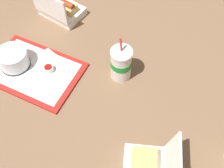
{
  "coord_description": "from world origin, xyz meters",
  "views": [
    {
      "loc": [
        -0.3,
        0.6,
        1.03
      ],
      "look_at": [
        -0.02,
        0.0,
        0.05
      ],
      "focal_mm": 50.0,
      "sensor_mm": 36.0,
      "label": 1
    }
  ],
  "objects_px": {
    "ketchup_cup": "(49,69)",
    "plastic_fork": "(35,92)",
    "clamshell_hotdog_front": "(61,9)",
    "soda_cup_right": "(121,63)",
    "food_tray": "(34,71)",
    "cake_container": "(14,59)"
  },
  "relations": [
    {
      "from": "clamshell_hotdog_front",
      "to": "plastic_fork",
      "type": "bearing_deg",
      "value": 106.89
    },
    {
      "from": "clamshell_hotdog_front",
      "to": "soda_cup_right",
      "type": "relative_size",
      "value": 1.01
    },
    {
      "from": "plastic_fork",
      "to": "soda_cup_right",
      "type": "bearing_deg",
      "value": -150.19
    },
    {
      "from": "ketchup_cup",
      "to": "food_tray",
      "type": "bearing_deg",
      "value": 23.74
    },
    {
      "from": "food_tray",
      "to": "plastic_fork",
      "type": "xyz_separation_m",
      "value": [
        -0.06,
        0.09,
        0.01
      ]
    },
    {
      "from": "ketchup_cup",
      "to": "clamshell_hotdog_front",
      "type": "height_order",
      "value": "clamshell_hotdog_front"
    },
    {
      "from": "clamshell_hotdog_front",
      "to": "soda_cup_right",
      "type": "bearing_deg",
      "value": 153.32
    },
    {
      "from": "plastic_fork",
      "to": "clamshell_hotdog_front",
      "type": "xyz_separation_m",
      "value": [
        0.13,
        -0.42,
        0.03
      ]
    },
    {
      "from": "ketchup_cup",
      "to": "soda_cup_right",
      "type": "distance_m",
      "value": 0.3
    },
    {
      "from": "soda_cup_right",
      "to": "clamshell_hotdog_front",
      "type": "bearing_deg",
      "value": -26.68
    },
    {
      "from": "cake_container",
      "to": "clamshell_hotdog_front",
      "type": "relative_size",
      "value": 0.58
    },
    {
      "from": "ketchup_cup",
      "to": "clamshell_hotdog_front",
      "type": "xyz_separation_m",
      "value": [
        0.12,
        -0.31,
        0.01
      ]
    },
    {
      "from": "cake_container",
      "to": "ketchup_cup",
      "type": "distance_m",
      "value": 0.15
    },
    {
      "from": "ketchup_cup",
      "to": "clamshell_hotdog_front",
      "type": "relative_size",
      "value": 0.19
    },
    {
      "from": "ketchup_cup",
      "to": "plastic_fork",
      "type": "bearing_deg",
      "value": 92.91
    },
    {
      "from": "food_tray",
      "to": "cake_container",
      "type": "xyz_separation_m",
      "value": [
        0.08,
        0.01,
        0.04
      ]
    },
    {
      "from": "ketchup_cup",
      "to": "plastic_fork",
      "type": "relative_size",
      "value": 0.36
    },
    {
      "from": "ketchup_cup",
      "to": "clamshell_hotdog_front",
      "type": "bearing_deg",
      "value": -68.41
    },
    {
      "from": "clamshell_hotdog_front",
      "to": "food_tray",
      "type": "bearing_deg",
      "value": 101.03
    },
    {
      "from": "cake_container",
      "to": "plastic_fork",
      "type": "xyz_separation_m",
      "value": [
        -0.15,
        0.08,
        -0.03
      ]
    },
    {
      "from": "cake_container",
      "to": "soda_cup_right",
      "type": "height_order",
      "value": "soda_cup_right"
    },
    {
      "from": "food_tray",
      "to": "cake_container",
      "type": "bearing_deg",
      "value": 4.04
    }
  ]
}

